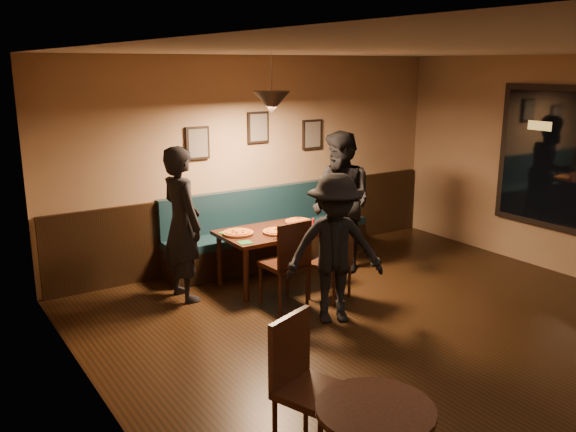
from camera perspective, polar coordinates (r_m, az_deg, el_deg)
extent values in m
plane|color=black|center=(6.13, 14.52, -12.26)|extent=(7.00, 7.00, 0.00)
plane|color=silver|center=(5.51, 16.36, 14.87)|extent=(7.00, 7.00, 0.00)
plane|color=#8C704F|center=(8.34, -2.92, 5.30)|extent=(6.00, 0.00, 6.00)
plane|color=#8C704F|center=(4.00, -14.62, -4.96)|extent=(0.00, 7.00, 7.00)
cube|color=black|center=(8.49, -2.74, -0.73)|extent=(5.88, 0.06, 1.00)
cube|color=black|center=(7.85, -8.54, 6.83)|extent=(0.32, 0.04, 0.42)
cube|color=black|center=(8.25, -2.85, 8.36)|extent=(0.32, 0.04, 0.42)
cube|color=black|center=(8.76, 2.28, 7.71)|extent=(0.32, 0.04, 0.42)
cone|color=black|center=(7.17, -1.57, 10.71)|extent=(0.44, 0.44, 0.25)
cube|color=black|center=(7.52, -1.47, -3.92)|extent=(1.30, 0.84, 0.69)
imported|color=black|center=(7.02, -9.97, -0.75)|extent=(0.47, 0.68, 1.80)
imported|color=black|center=(7.95, 5.05, 1.33)|extent=(0.79, 0.97, 1.85)
imported|color=black|center=(6.34, 4.45, -3.13)|extent=(1.19, 0.97, 1.60)
cylinder|color=#BF8924|center=(7.27, -4.74, -1.59)|extent=(0.49, 0.49, 0.04)
cylinder|color=orange|center=(7.30, -1.01, -1.48)|extent=(0.38, 0.38, 0.04)
cylinder|color=#CC6526|center=(7.77, 0.98, -0.51)|extent=(0.43, 0.43, 0.04)
cylinder|color=black|center=(7.44, 3.35, -0.74)|extent=(0.09, 0.09, 0.15)
cylinder|color=#98050E|center=(7.63, 2.40, -0.53)|extent=(0.03, 0.03, 0.11)
cube|color=#207925|center=(7.36, -5.86, -1.57)|extent=(0.17, 0.17, 0.01)
cube|color=#1C6C2B|center=(6.93, -4.08, -2.50)|extent=(0.17, 0.17, 0.01)
cube|color=silver|center=(7.11, -0.40, -2.06)|extent=(0.21, 0.03, 0.00)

